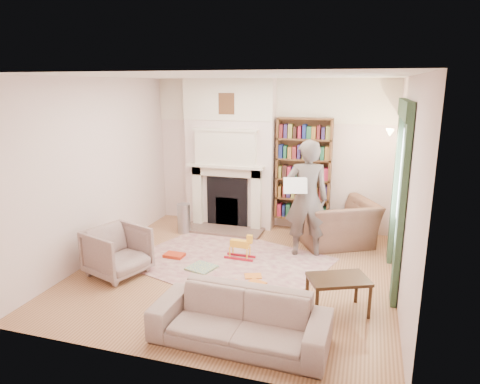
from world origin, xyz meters
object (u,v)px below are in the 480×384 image
(armchair_reading, at_px, (337,223))
(paraffin_heater, at_px, (184,218))
(armchair_left, at_px, (118,252))
(sofa, at_px, (240,319))
(coffee_table, at_px, (338,295))
(rocking_horse, at_px, (240,246))
(man_reading, at_px, (306,199))
(bookcase, at_px, (303,169))

(armchair_reading, xyz_separation_m, paraffin_heater, (-2.76, -0.19, -0.11))
(armchair_left, relative_size, sofa, 0.41)
(coffee_table, relative_size, rocking_horse, 1.48)
(sofa, relative_size, man_reading, 1.00)
(man_reading, bearing_deg, rocking_horse, 10.92)
(armchair_left, distance_m, paraffin_heater, 1.95)
(armchair_reading, distance_m, man_reading, 0.93)
(armchair_left, xyz_separation_m, rocking_horse, (1.53, 1.05, -0.14))
(armchair_left, bearing_deg, sofa, -98.20)
(paraffin_heater, bearing_deg, coffee_table, -35.49)
(bookcase, relative_size, coffee_table, 2.64)
(armchair_reading, relative_size, man_reading, 0.64)
(armchair_reading, relative_size, paraffin_heater, 2.17)
(armchair_reading, height_order, paraffin_heater, armchair_reading)
(armchair_reading, distance_m, coffee_table, 2.31)
(man_reading, bearing_deg, armchair_left, 15.77)
(bookcase, distance_m, armchair_reading, 1.20)
(armchair_reading, relative_size, sofa, 0.64)
(sofa, bearing_deg, rocking_horse, 108.70)
(coffee_table, bearing_deg, bookcase, 82.65)
(man_reading, distance_m, rocking_horse, 1.29)
(bookcase, bearing_deg, armchair_left, -129.57)
(armchair_left, bearing_deg, coffee_table, -74.26)
(sofa, height_order, man_reading, man_reading)
(armchair_left, xyz_separation_m, man_reading, (2.48, 1.53, 0.59))
(man_reading, bearing_deg, coffee_table, 95.04)
(armchair_left, relative_size, man_reading, 0.41)
(bookcase, relative_size, armchair_left, 2.41)
(sofa, height_order, rocking_horse, sofa)
(sofa, relative_size, rocking_horse, 3.97)
(armchair_left, distance_m, coffee_table, 3.14)
(sofa, distance_m, coffee_table, 1.34)
(bookcase, xyz_separation_m, man_reading, (0.24, -1.18, -0.24))
(bookcase, height_order, coffee_table, bookcase)
(paraffin_heater, bearing_deg, man_reading, -10.17)
(man_reading, xyz_separation_m, rocking_horse, (-0.95, -0.48, -0.73))
(bookcase, height_order, man_reading, bookcase)
(armchair_reading, height_order, armchair_left, armchair_reading)
(paraffin_heater, xyz_separation_m, rocking_horse, (1.36, -0.90, -0.07))
(armchair_reading, distance_m, sofa, 3.33)
(man_reading, height_order, rocking_horse, man_reading)
(bookcase, xyz_separation_m, paraffin_heater, (-2.07, -0.77, -0.90))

